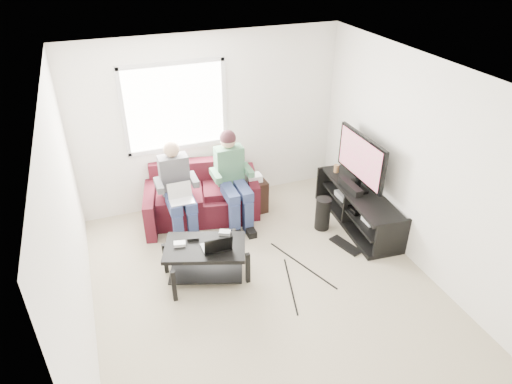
% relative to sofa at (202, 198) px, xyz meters
% --- Properties ---
extents(floor, '(4.50, 4.50, 0.00)m').
position_rel_sofa_xyz_m(floor, '(0.30, -1.82, -0.30)').
color(floor, beige).
rests_on(floor, ground).
extents(ceiling, '(4.50, 4.50, 0.00)m').
position_rel_sofa_xyz_m(ceiling, '(0.30, -1.82, 2.30)').
color(ceiling, white).
rests_on(ceiling, wall_back).
extents(wall_back, '(4.50, 0.00, 4.50)m').
position_rel_sofa_xyz_m(wall_back, '(0.30, 0.43, 1.00)').
color(wall_back, white).
rests_on(wall_back, floor).
extents(wall_front, '(4.50, 0.00, 4.50)m').
position_rel_sofa_xyz_m(wall_front, '(0.30, -4.07, 1.00)').
color(wall_front, white).
rests_on(wall_front, floor).
extents(wall_left, '(0.00, 4.50, 4.50)m').
position_rel_sofa_xyz_m(wall_left, '(-1.70, -1.82, 1.00)').
color(wall_left, white).
rests_on(wall_left, floor).
extents(wall_right, '(0.00, 4.50, 4.50)m').
position_rel_sofa_xyz_m(wall_right, '(2.30, -1.82, 1.00)').
color(wall_right, white).
rests_on(wall_right, floor).
extents(window, '(1.48, 0.04, 1.28)m').
position_rel_sofa_xyz_m(window, '(-0.20, 0.42, 1.30)').
color(window, white).
rests_on(window, wall_back).
extents(sofa, '(1.86, 1.07, 0.80)m').
position_rel_sofa_xyz_m(sofa, '(0.00, 0.00, 0.00)').
color(sofa, '#4B1217').
rests_on(sofa, floor).
extents(person_left, '(0.40, 0.70, 1.32)m').
position_rel_sofa_xyz_m(person_left, '(-0.40, -0.28, 0.42)').
color(person_left, navy).
rests_on(person_left, sofa).
extents(person_right, '(0.40, 0.71, 1.37)m').
position_rel_sofa_xyz_m(person_right, '(0.40, -0.26, 0.48)').
color(person_right, navy).
rests_on(person_right, sofa).
extents(laptop_silver, '(0.35, 0.27, 0.24)m').
position_rel_sofa_xyz_m(laptop_silver, '(-0.40, -0.53, 0.39)').
color(laptop_silver, silver).
rests_on(laptop_silver, person_left).
extents(coffee_table, '(1.11, 0.88, 0.49)m').
position_rel_sofa_xyz_m(coffee_table, '(-0.32, -1.39, 0.06)').
color(coffee_table, black).
rests_on(coffee_table, floor).
extents(laptop_black, '(0.41, 0.35, 0.24)m').
position_rel_sofa_xyz_m(laptop_black, '(-0.20, -1.47, 0.31)').
color(laptop_black, black).
rests_on(laptop_black, coffee_table).
extents(controller_a, '(0.16, 0.12, 0.04)m').
position_rel_sofa_xyz_m(controller_a, '(-0.60, -1.27, 0.21)').
color(controller_a, silver).
rests_on(controller_a, coffee_table).
extents(controller_b, '(0.16, 0.12, 0.04)m').
position_rel_sofa_xyz_m(controller_b, '(-0.42, -1.21, 0.21)').
color(controller_b, black).
rests_on(controller_b, coffee_table).
extents(controller_c, '(0.17, 0.14, 0.04)m').
position_rel_sofa_xyz_m(controller_c, '(-0.02, -1.24, 0.21)').
color(controller_c, gray).
rests_on(controller_c, coffee_table).
extents(tv_stand, '(0.65, 1.72, 0.56)m').
position_rel_sofa_xyz_m(tv_stand, '(2.07, -1.03, -0.05)').
color(tv_stand, black).
rests_on(tv_stand, floor).
extents(tv, '(0.12, 1.10, 0.81)m').
position_rel_sofa_xyz_m(tv, '(2.07, -0.93, 0.72)').
color(tv, black).
rests_on(tv, tv_stand).
extents(soundbar, '(0.12, 0.50, 0.10)m').
position_rel_sofa_xyz_m(soundbar, '(1.95, -0.93, 0.31)').
color(soundbar, black).
rests_on(soundbar, tv_stand).
extents(drink_cup, '(0.08, 0.08, 0.12)m').
position_rel_sofa_xyz_m(drink_cup, '(2.02, -0.40, 0.32)').
color(drink_cup, '#986A41').
rests_on(drink_cup, tv_stand).
extents(console_white, '(0.30, 0.22, 0.06)m').
position_rel_sofa_xyz_m(console_white, '(2.07, -1.43, 0.02)').
color(console_white, silver).
rests_on(console_white, tv_stand).
extents(console_grey, '(0.34, 0.26, 0.08)m').
position_rel_sofa_xyz_m(console_grey, '(2.07, -0.73, 0.03)').
color(console_grey, gray).
rests_on(console_grey, tv_stand).
extents(console_black, '(0.38, 0.30, 0.07)m').
position_rel_sofa_xyz_m(console_black, '(2.07, -1.08, 0.03)').
color(console_black, black).
rests_on(console_black, tv_stand).
extents(subwoofer, '(0.22, 0.22, 0.49)m').
position_rel_sofa_xyz_m(subwoofer, '(1.53, -0.95, -0.06)').
color(subwoofer, black).
rests_on(subwoofer, floor).
extents(keyboard_floor, '(0.29, 0.51, 0.03)m').
position_rel_sofa_xyz_m(keyboard_floor, '(1.63, -1.46, -0.29)').
color(keyboard_floor, black).
rests_on(keyboard_floor, floor).
extents(end_table, '(0.34, 0.34, 0.61)m').
position_rel_sofa_xyz_m(end_table, '(0.77, -0.14, -0.03)').
color(end_table, black).
rests_on(end_table, floor).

